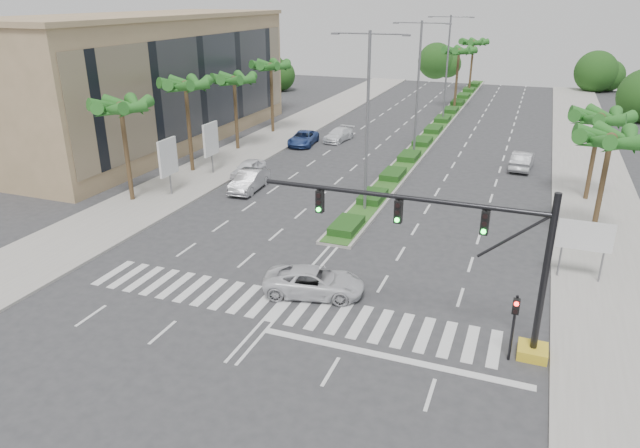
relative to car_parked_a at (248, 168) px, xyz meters
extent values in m
plane|color=#333335|center=(11.41, -18.49, -0.69)|extent=(160.00, 160.00, 0.00)
cube|color=gray|center=(26.61, 1.51, -0.61)|extent=(6.00, 120.00, 0.15)
cube|color=gray|center=(-3.79, 1.51, -0.61)|extent=(6.00, 120.00, 0.15)
cube|color=gray|center=(11.41, 26.51, -0.59)|extent=(2.20, 75.00, 0.20)
cube|color=#2D541D|center=(11.41, 26.51, -0.47)|extent=(1.80, 75.00, 0.04)
cube|color=tan|center=(-14.59, 7.51, 5.31)|extent=(12.00, 36.00, 12.00)
cube|color=gold|center=(22.91, -18.49, -0.46)|extent=(1.20, 1.20, 0.45)
cylinder|color=black|center=(22.91, -18.49, 3.01)|extent=(0.28, 0.28, 7.00)
cylinder|color=black|center=(16.91, -18.49, 5.61)|extent=(12.00, 0.20, 0.20)
cylinder|color=black|center=(21.51, -18.49, 4.51)|extent=(2.53, 0.12, 2.15)
cube|color=black|center=(20.41, -18.49, 4.96)|extent=(0.32, 0.24, 1.00)
cylinder|color=#19E533|center=(20.41, -18.63, 4.64)|extent=(0.20, 0.06, 0.20)
cube|color=black|center=(16.91, -18.49, 4.96)|extent=(0.32, 0.24, 1.00)
cylinder|color=#19E533|center=(16.91, -18.63, 4.64)|extent=(0.20, 0.06, 0.20)
cube|color=black|center=(13.41, -18.49, 4.96)|extent=(0.32, 0.24, 1.00)
cylinder|color=#19E533|center=(13.41, -18.63, 4.64)|extent=(0.20, 0.06, 0.20)
cylinder|color=black|center=(22.01, -19.09, 0.81)|extent=(0.12, 0.12, 3.00)
cube|color=black|center=(22.01, -19.24, 1.91)|extent=(0.28, 0.22, 0.65)
cylinder|color=red|center=(22.01, -19.37, 2.09)|extent=(0.18, 0.05, 0.18)
cylinder|color=slate|center=(23.91, -10.49, 0.71)|extent=(0.10, 0.10, 2.80)
cylinder|color=slate|center=(25.91, -10.49, 0.71)|extent=(0.10, 0.10, 2.80)
cube|color=#0C6638|center=(24.91, -10.49, 1.91)|extent=(2.60, 0.08, 1.50)
cube|color=white|center=(24.91, -10.54, 1.91)|extent=(2.70, 0.02, 1.60)
cylinder|color=slate|center=(-3.09, -6.49, 0.71)|extent=(0.12, 0.12, 2.80)
cube|color=white|center=(-3.09, -6.49, 2.31)|extent=(0.18, 2.10, 2.70)
cube|color=#D8594C|center=(-3.09, -6.49, 2.31)|extent=(0.12, 2.00, 2.60)
cylinder|color=slate|center=(-3.09, -0.49, 0.71)|extent=(0.12, 0.12, 2.80)
cube|color=white|center=(-3.09, -0.49, 2.31)|extent=(0.18, 2.10, 2.70)
cube|color=#D8594C|center=(-3.09, -0.49, 2.31)|extent=(0.12, 2.00, 2.60)
cylinder|color=brown|center=(-5.09, -8.49, 2.81)|extent=(0.32, 0.32, 7.00)
sphere|color=brown|center=(-5.09, -8.49, 6.21)|extent=(0.70, 0.70, 0.70)
cone|color=#276820|center=(-3.99, -8.49, 6.11)|extent=(0.90, 3.62, 1.50)
cone|color=#276820|center=(-4.41, -7.63, 6.11)|extent=(3.39, 2.96, 1.50)
cone|color=#276820|center=(-5.34, -7.41, 6.11)|extent=(3.73, 1.68, 1.50)
cone|color=#276820|center=(-6.08, -8.01, 6.11)|extent=(2.38, 3.65, 1.50)
cone|color=#276820|center=(-6.08, -8.96, 6.11)|extent=(2.38, 3.65, 1.50)
cone|color=#276820|center=(-5.34, -9.56, 6.11)|extent=(3.73, 1.68, 1.50)
cone|color=#276820|center=(-4.41, -9.35, 6.11)|extent=(3.39, 2.96, 1.50)
cylinder|color=brown|center=(-5.09, -0.49, 3.01)|extent=(0.32, 0.32, 7.40)
sphere|color=brown|center=(-5.09, -0.49, 6.61)|extent=(0.70, 0.70, 0.70)
cone|color=#276820|center=(-3.99, -0.49, 6.51)|extent=(0.90, 3.62, 1.50)
cone|color=#276820|center=(-4.41, 0.37, 6.51)|extent=(3.39, 2.96, 1.50)
cone|color=#276820|center=(-5.34, 0.59, 6.51)|extent=(3.73, 1.68, 1.50)
cone|color=#276820|center=(-6.08, -0.01, 6.51)|extent=(2.38, 3.65, 1.50)
cone|color=#276820|center=(-6.08, -0.96, 6.51)|extent=(2.38, 3.65, 1.50)
cone|color=#276820|center=(-5.34, -1.56, 6.51)|extent=(3.73, 1.68, 1.50)
cone|color=#276820|center=(-4.41, -1.35, 6.51)|extent=(3.39, 2.96, 1.50)
cylinder|color=brown|center=(-5.09, 7.51, 2.71)|extent=(0.32, 0.32, 6.80)
sphere|color=brown|center=(-5.09, 7.51, 6.01)|extent=(0.70, 0.70, 0.70)
cone|color=#276820|center=(-3.99, 7.51, 5.91)|extent=(0.90, 3.62, 1.50)
cone|color=#276820|center=(-4.41, 8.37, 5.91)|extent=(3.39, 2.96, 1.50)
cone|color=#276820|center=(-5.34, 8.59, 5.91)|extent=(3.73, 1.68, 1.50)
cone|color=#276820|center=(-6.08, 7.99, 5.91)|extent=(2.38, 3.65, 1.50)
cone|color=#276820|center=(-6.08, 7.04, 5.91)|extent=(2.38, 3.65, 1.50)
cone|color=#276820|center=(-5.34, 6.44, 5.91)|extent=(3.73, 1.68, 1.50)
cone|color=#276820|center=(-4.41, 6.65, 5.91)|extent=(3.39, 2.96, 1.50)
cylinder|color=brown|center=(-5.09, 15.51, 2.91)|extent=(0.32, 0.32, 7.20)
sphere|color=brown|center=(-5.09, 15.51, 6.41)|extent=(0.70, 0.70, 0.70)
cone|color=#276820|center=(-3.99, 15.51, 6.31)|extent=(0.90, 3.62, 1.50)
cone|color=#276820|center=(-4.41, 16.37, 6.31)|extent=(3.39, 2.96, 1.50)
cone|color=#276820|center=(-5.34, 16.59, 6.31)|extent=(3.73, 1.68, 1.50)
cone|color=#276820|center=(-6.08, 15.99, 6.31)|extent=(2.38, 3.65, 1.50)
cone|color=#276820|center=(-6.08, 15.04, 6.31)|extent=(2.38, 3.65, 1.50)
cone|color=#276820|center=(-5.34, 14.44, 6.31)|extent=(3.73, 1.68, 1.50)
cone|color=#276820|center=(-4.41, 14.65, 6.31)|extent=(3.39, 2.96, 1.50)
cylinder|color=brown|center=(25.91, -4.49, 2.56)|extent=(0.32, 0.32, 6.50)
sphere|color=brown|center=(25.91, -4.49, 5.71)|extent=(0.70, 0.70, 0.70)
cone|color=#276820|center=(27.01, -4.49, 5.61)|extent=(0.90, 3.62, 1.50)
cone|color=#276820|center=(26.59, -3.63, 5.61)|extent=(3.39, 2.96, 1.50)
cone|color=#276820|center=(25.66, -3.41, 5.61)|extent=(3.73, 1.68, 1.50)
cone|color=#276820|center=(24.92, -4.01, 5.61)|extent=(2.38, 3.65, 1.50)
cone|color=#276820|center=(24.92, -4.96, 5.61)|extent=(2.38, 3.65, 1.50)
cone|color=#276820|center=(25.66, -5.56, 5.61)|extent=(3.73, 1.68, 1.50)
cone|color=#276820|center=(26.59, -5.35, 5.61)|extent=(3.39, 2.96, 1.50)
cylinder|color=brown|center=(25.91, 3.51, 2.41)|extent=(0.32, 0.32, 6.20)
sphere|color=brown|center=(25.91, 3.51, 5.41)|extent=(0.70, 0.70, 0.70)
cone|color=#276820|center=(27.01, 3.51, 5.31)|extent=(0.90, 3.62, 1.50)
cone|color=#276820|center=(26.59, 4.37, 5.31)|extent=(3.39, 2.96, 1.50)
cone|color=#276820|center=(25.66, 4.59, 5.31)|extent=(3.73, 1.68, 1.50)
cone|color=#276820|center=(24.92, 3.99, 5.31)|extent=(2.38, 3.65, 1.50)
cone|color=#276820|center=(24.92, 3.04, 5.31)|extent=(2.38, 3.65, 1.50)
cone|color=#276820|center=(25.66, 2.44, 5.31)|extent=(3.73, 1.68, 1.50)
cone|color=#276820|center=(26.59, 2.65, 5.31)|extent=(3.39, 2.96, 1.50)
cylinder|color=brown|center=(11.41, 36.51, 3.06)|extent=(0.32, 0.32, 7.50)
sphere|color=brown|center=(11.41, 36.51, 6.71)|extent=(0.70, 0.70, 0.70)
cone|color=#276820|center=(12.51, 36.51, 6.61)|extent=(0.90, 3.62, 1.50)
cone|color=#276820|center=(12.09, 37.37, 6.61)|extent=(3.39, 2.96, 1.50)
cone|color=#276820|center=(11.16, 37.59, 6.61)|extent=(3.73, 1.68, 1.50)
cone|color=#276820|center=(10.42, 36.99, 6.61)|extent=(2.38, 3.65, 1.50)
cone|color=#276820|center=(10.42, 36.04, 6.61)|extent=(2.38, 3.65, 1.50)
cone|color=#276820|center=(11.16, 35.44, 6.61)|extent=(3.73, 1.68, 1.50)
cone|color=#276820|center=(12.09, 35.65, 6.61)|extent=(3.39, 2.96, 1.50)
cylinder|color=brown|center=(11.41, 51.51, 3.06)|extent=(0.32, 0.32, 7.50)
sphere|color=brown|center=(11.41, 51.51, 6.71)|extent=(0.70, 0.70, 0.70)
cone|color=#276820|center=(12.51, 51.51, 6.61)|extent=(0.90, 3.62, 1.50)
cone|color=#276820|center=(12.09, 52.37, 6.61)|extent=(3.39, 2.96, 1.50)
cone|color=#276820|center=(11.16, 52.59, 6.61)|extent=(3.73, 1.68, 1.50)
cone|color=#276820|center=(10.42, 51.99, 6.61)|extent=(2.38, 3.65, 1.50)
cone|color=#276820|center=(10.42, 51.04, 6.61)|extent=(2.38, 3.65, 1.50)
cone|color=#276820|center=(11.16, 50.44, 6.61)|extent=(3.73, 1.68, 1.50)
cone|color=#276820|center=(12.09, 50.65, 6.61)|extent=(3.39, 2.96, 1.50)
cylinder|color=slate|center=(11.41, -4.49, 5.31)|extent=(0.20, 0.20, 12.00)
cylinder|color=slate|center=(10.21, -4.49, 11.11)|extent=(2.40, 0.10, 0.10)
cylinder|color=slate|center=(12.61, -4.49, 11.11)|extent=(2.40, 0.10, 0.10)
cube|color=slate|center=(9.11, -4.49, 11.06)|extent=(0.50, 0.25, 0.12)
cube|color=slate|center=(13.71, -4.49, 11.06)|extent=(0.50, 0.25, 0.12)
cylinder|color=slate|center=(11.41, 11.51, 5.31)|extent=(0.20, 0.20, 12.00)
cylinder|color=slate|center=(10.21, 11.51, 11.11)|extent=(2.40, 0.10, 0.10)
cylinder|color=slate|center=(12.61, 11.51, 11.11)|extent=(2.40, 0.10, 0.10)
cube|color=slate|center=(9.11, 11.51, 11.06)|extent=(0.50, 0.25, 0.12)
cube|color=slate|center=(13.71, 11.51, 11.06)|extent=(0.50, 0.25, 0.12)
cylinder|color=slate|center=(11.41, 27.51, 5.31)|extent=(0.20, 0.20, 12.00)
cylinder|color=slate|center=(10.21, 27.51, 11.11)|extent=(2.40, 0.10, 0.10)
cylinder|color=slate|center=(12.61, 27.51, 11.11)|extent=(2.40, 0.10, 0.10)
cube|color=slate|center=(9.11, 27.51, 11.06)|extent=(0.50, 0.25, 0.12)
cube|color=slate|center=(13.71, 27.51, 11.06)|extent=(0.50, 0.25, 0.12)
imported|color=white|center=(0.00, 0.00, 0.00)|extent=(1.68, 4.05, 1.37)
imported|color=#B0AFB4|center=(1.76, -3.19, 0.10)|extent=(1.93, 4.83, 1.56)
imported|color=navy|center=(0.14, 11.56, 0.00)|extent=(2.82, 5.14, 1.36)
imported|color=white|center=(2.90, 14.47, -0.04)|extent=(2.39, 4.65, 1.29)
imported|color=silver|center=(12.46, -16.78, 0.01)|extent=(5.41, 3.36, 1.40)
imported|color=#B3B3B8|center=(21.11, 10.44, 0.10)|extent=(2.01, 4.87, 1.57)
camera|label=1|loc=(21.78, -40.36, 13.33)|focal=32.00mm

